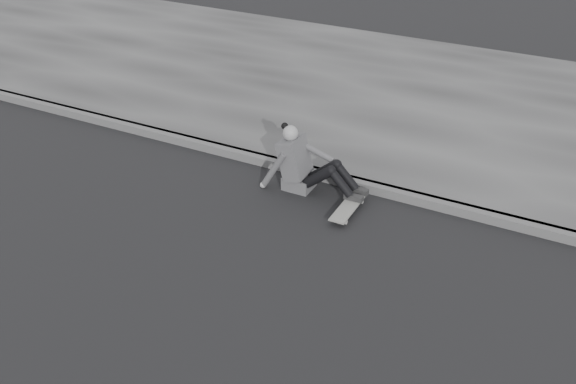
% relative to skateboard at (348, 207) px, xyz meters
% --- Properties ---
extents(ground, '(80.00, 80.00, 0.00)m').
position_rel_skateboard_xyz_m(ground, '(-0.70, -1.99, -0.07)').
color(ground, black).
rests_on(ground, ground).
extents(curb, '(24.00, 0.16, 0.12)m').
position_rel_skateboard_xyz_m(curb, '(-0.70, 0.59, -0.01)').
color(curb, '#505050').
rests_on(curb, ground).
extents(sidewalk, '(24.00, 6.00, 0.12)m').
position_rel_skateboard_xyz_m(sidewalk, '(-0.70, 3.61, -0.01)').
color(sidewalk, '#3D3D3D').
rests_on(sidewalk, ground).
extents(skateboard, '(0.20, 0.78, 0.09)m').
position_rel_skateboard_xyz_m(skateboard, '(0.00, 0.00, 0.00)').
color(skateboard, '#A2A29C').
rests_on(skateboard, ground).
extents(seated_woman, '(1.38, 0.46, 0.88)m').
position_rel_skateboard_xyz_m(seated_woman, '(-0.73, 0.25, 0.29)').
color(seated_woman, '#49494B').
rests_on(seated_woman, ground).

